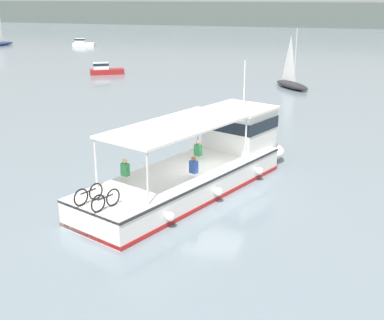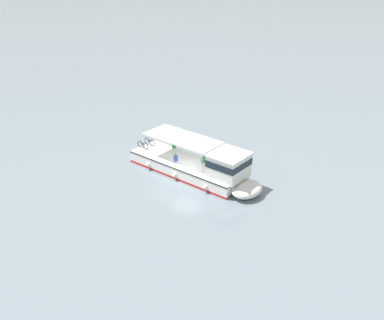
{
  "view_description": "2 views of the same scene",
  "coord_description": "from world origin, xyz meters",
  "px_view_note": "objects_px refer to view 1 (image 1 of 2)",
  "views": [
    {
      "loc": [
        5.06,
        -20.07,
        8.32
      ],
      "look_at": [
        -0.99,
        0.02,
        1.4
      ],
      "focal_mm": 47.29,
      "sensor_mm": 36.0,
      "label": 1
    },
    {
      "loc": [
        30.37,
        10.26,
        17.34
      ],
      "look_at": [
        -0.99,
        0.02,
        1.4
      ],
      "focal_mm": 40.08,
      "sensor_mm": 36.0,
      "label": 2
    }
  ],
  "objects_px": {
    "motorboat_off_bow": "(83,43)",
    "sailboat_far_right": "(292,82)",
    "ferry_main": "(206,163)",
    "sailboat_near_port": "(1,42)",
    "motorboat_outer_anchorage": "(105,69)"
  },
  "relations": [
    {
      "from": "motorboat_off_bow",
      "to": "sailboat_far_right",
      "type": "xyz_separation_m",
      "value": [
        37.59,
        -29.8,
        -0.0
      ]
    },
    {
      "from": "ferry_main",
      "to": "motorboat_off_bow",
      "type": "bearing_deg",
      "value": 123.15
    },
    {
      "from": "sailboat_near_port",
      "to": "motorboat_off_bow",
      "type": "bearing_deg",
      "value": 12.12
    },
    {
      "from": "ferry_main",
      "to": "sailboat_near_port",
      "type": "xyz_separation_m",
      "value": [
        -50.21,
        52.91,
        -0.47
      ]
    },
    {
      "from": "ferry_main",
      "to": "motorboat_off_bow",
      "type": "relative_size",
      "value": 3.43
    },
    {
      "from": "ferry_main",
      "to": "motorboat_off_bow",
      "type": "xyz_separation_m",
      "value": [
        -36.49,
        55.86,
        -0.47
      ]
    },
    {
      "from": "sailboat_near_port",
      "to": "sailboat_far_right",
      "type": "relative_size",
      "value": 1.0
    },
    {
      "from": "motorboat_outer_anchorage",
      "to": "sailboat_near_port",
      "type": "relative_size",
      "value": 0.7
    },
    {
      "from": "motorboat_outer_anchorage",
      "to": "sailboat_far_right",
      "type": "height_order",
      "value": "sailboat_far_right"
    },
    {
      "from": "sailboat_near_port",
      "to": "motorboat_off_bow",
      "type": "height_order",
      "value": "sailboat_near_port"
    },
    {
      "from": "ferry_main",
      "to": "sailboat_far_right",
      "type": "xyz_separation_m",
      "value": [
        1.1,
        26.06,
        -0.47
      ]
    },
    {
      "from": "ferry_main",
      "to": "motorboat_outer_anchorage",
      "type": "xyz_separation_m",
      "value": [
        -19.23,
        28.87,
        -0.47
      ]
    },
    {
      "from": "motorboat_outer_anchorage",
      "to": "sailboat_near_port",
      "type": "bearing_deg",
      "value": 142.18
    },
    {
      "from": "sailboat_far_right",
      "to": "ferry_main",
      "type": "bearing_deg",
      "value": -92.42
    },
    {
      "from": "motorboat_outer_anchorage",
      "to": "sailboat_near_port",
      "type": "distance_m",
      "value": 39.21
    }
  ]
}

